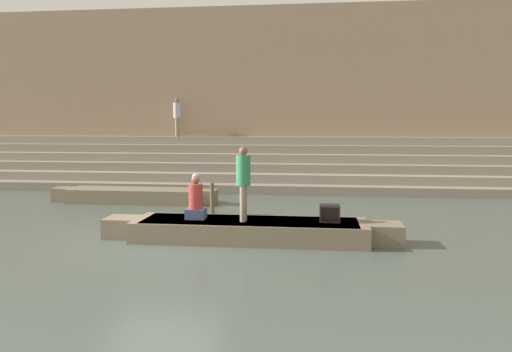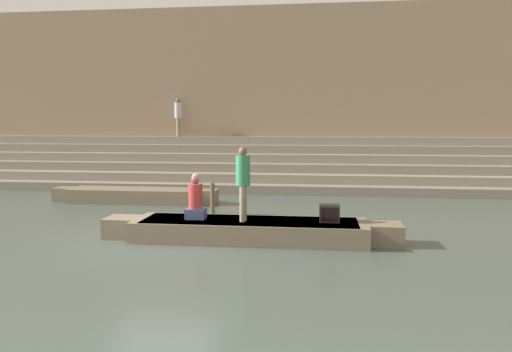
{
  "view_description": "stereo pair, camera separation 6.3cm",
  "coord_description": "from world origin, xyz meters",
  "px_view_note": "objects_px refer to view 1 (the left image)",
  "views": [
    {
      "loc": [
        3.49,
        -10.87,
        2.71
      ],
      "look_at": [
        1.97,
        1.54,
        1.37
      ],
      "focal_mm": 35.0,
      "sensor_mm": 36.0,
      "label": 1
    },
    {
      "loc": [
        3.55,
        -10.86,
        2.71
      ],
      "look_at": [
        1.97,
        1.54,
        1.37
      ],
      "focal_mm": 35.0,
      "sensor_mm": 36.0,
      "label": 2
    }
  ],
  "objects_px": {
    "person_rowing": "(196,201)",
    "mooring_post": "(212,199)",
    "person_standing": "(243,178)",
    "moored_boat_shore": "(134,195)",
    "person_on_steps": "(177,114)",
    "tv_set": "(330,213)",
    "rowboat_main": "(250,230)"
  },
  "relations": [
    {
      "from": "rowboat_main",
      "to": "person_standing",
      "type": "height_order",
      "value": "person_standing"
    },
    {
      "from": "rowboat_main",
      "to": "tv_set",
      "type": "relative_size",
      "value": 14.88
    },
    {
      "from": "tv_set",
      "to": "moored_boat_shore",
      "type": "relative_size",
      "value": 0.08
    },
    {
      "from": "mooring_post",
      "to": "person_on_steps",
      "type": "height_order",
      "value": "person_on_steps"
    },
    {
      "from": "person_standing",
      "to": "person_on_steps",
      "type": "relative_size",
      "value": 0.98
    },
    {
      "from": "person_standing",
      "to": "tv_set",
      "type": "xyz_separation_m",
      "value": [
        1.96,
        0.22,
        -0.79
      ]
    },
    {
      "from": "person_on_steps",
      "to": "rowboat_main",
      "type": "bearing_deg",
      "value": -10.33
    },
    {
      "from": "person_standing",
      "to": "tv_set",
      "type": "height_order",
      "value": "person_standing"
    },
    {
      "from": "rowboat_main",
      "to": "person_rowing",
      "type": "distance_m",
      "value": 1.43
    },
    {
      "from": "mooring_post",
      "to": "person_on_steps",
      "type": "distance_m",
      "value": 9.06
    },
    {
      "from": "person_rowing",
      "to": "moored_boat_shore",
      "type": "xyz_separation_m",
      "value": [
        -3.37,
        4.92,
        -0.65
      ]
    },
    {
      "from": "rowboat_main",
      "to": "person_rowing",
      "type": "xyz_separation_m",
      "value": [
        -1.27,
        0.03,
        0.65
      ]
    },
    {
      "from": "person_standing",
      "to": "mooring_post",
      "type": "distance_m",
      "value": 3.7
    },
    {
      "from": "person_standing",
      "to": "person_rowing",
      "type": "bearing_deg",
      "value": 158.63
    },
    {
      "from": "person_standing",
      "to": "mooring_post",
      "type": "bearing_deg",
      "value": 98.24
    },
    {
      "from": "person_standing",
      "to": "mooring_post",
      "type": "relative_size",
      "value": 1.83
    },
    {
      "from": "tv_set",
      "to": "mooring_post",
      "type": "height_order",
      "value": "mooring_post"
    },
    {
      "from": "person_on_steps",
      "to": "tv_set",
      "type": "bearing_deg",
      "value": -2.66
    },
    {
      "from": "person_standing",
      "to": "person_rowing",
      "type": "relative_size",
      "value": 1.59
    },
    {
      "from": "moored_boat_shore",
      "to": "person_on_steps",
      "type": "xyz_separation_m",
      "value": [
        -0.23,
        6.24,
        2.83
      ]
    },
    {
      "from": "rowboat_main",
      "to": "person_on_steps",
      "type": "xyz_separation_m",
      "value": [
        -4.87,
        11.19,
        2.83
      ]
    },
    {
      "from": "person_standing",
      "to": "moored_boat_shore",
      "type": "xyz_separation_m",
      "value": [
        -4.51,
        5.04,
        -1.2
      ]
    },
    {
      "from": "person_on_steps",
      "to": "person_standing",
      "type": "bearing_deg",
      "value": -11.06
    },
    {
      "from": "mooring_post",
      "to": "moored_boat_shore",
      "type": "bearing_deg",
      "value": 150.05
    },
    {
      "from": "person_standing",
      "to": "person_on_steps",
      "type": "xyz_separation_m",
      "value": [
        -4.74,
        11.28,
        1.63
      ]
    },
    {
      "from": "rowboat_main",
      "to": "moored_boat_shore",
      "type": "bearing_deg",
      "value": 130.2
    },
    {
      "from": "tv_set",
      "to": "person_on_steps",
      "type": "bearing_deg",
      "value": 118.21
    },
    {
      "from": "person_rowing",
      "to": "person_on_steps",
      "type": "xyz_separation_m",
      "value": [
        -3.6,
        11.16,
        2.18
      ]
    },
    {
      "from": "tv_set",
      "to": "mooring_post",
      "type": "bearing_deg",
      "value": 135.0
    },
    {
      "from": "person_rowing",
      "to": "moored_boat_shore",
      "type": "bearing_deg",
      "value": 130.36
    },
    {
      "from": "rowboat_main",
      "to": "person_standing",
      "type": "distance_m",
      "value": 1.21
    },
    {
      "from": "person_rowing",
      "to": "mooring_post",
      "type": "distance_m",
      "value": 3.19
    }
  ]
}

